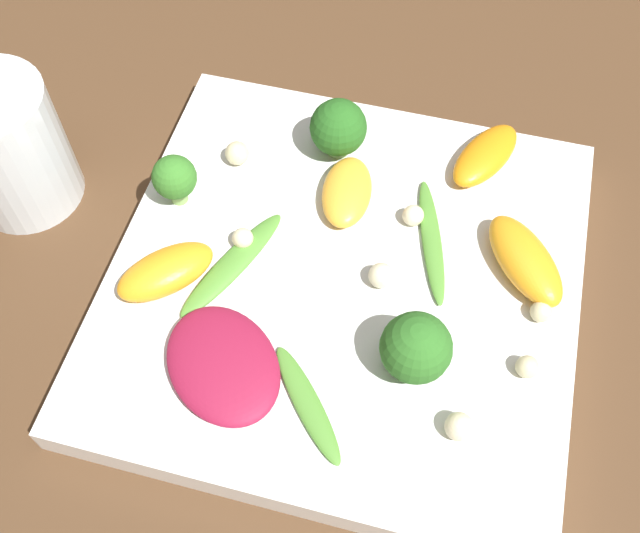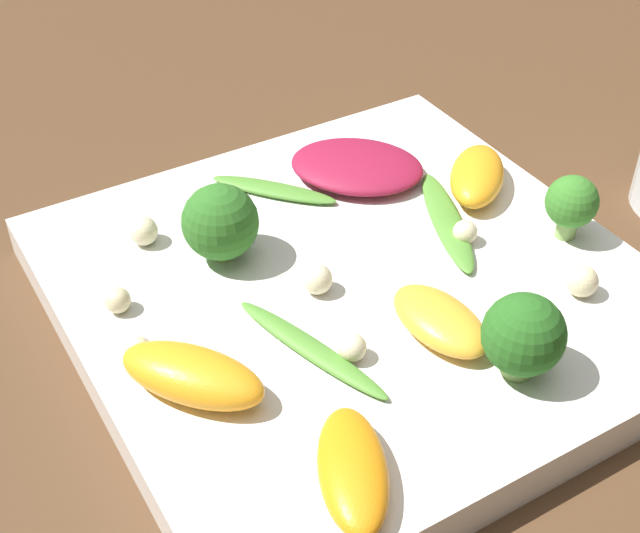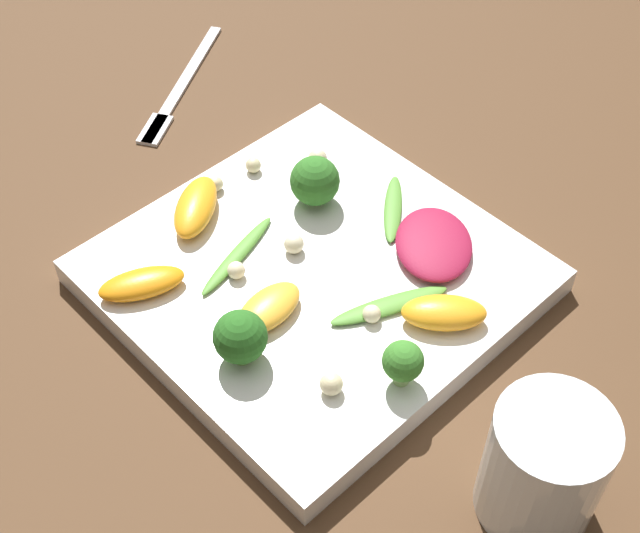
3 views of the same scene
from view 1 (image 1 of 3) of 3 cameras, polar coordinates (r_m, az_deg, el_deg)
The scene contains 21 objects.
ground_plane at distance 0.49m, azimuth 1.81°, elevation -2.03°, with size 2.40×2.40×0.00m, color #4C331E.
plate at distance 0.48m, azimuth 1.85°, elevation -1.33°, with size 0.29×0.29×0.02m.
drinking_glass at distance 0.54m, azimuth -22.68°, elevation 8.35°, with size 0.08×0.08×0.09m.
radicchio_leaf_0 at distance 0.43m, azimuth -7.40°, elevation -7.41°, with size 0.10×0.10×0.01m.
orange_segment_0 at distance 0.48m, azimuth 15.35°, elevation 0.47°, with size 0.07×0.07×0.02m.
orange_segment_1 at distance 0.49m, azimuth 2.06°, elevation 5.71°, with size 0.06×0.04×0.02m.
orange_segment_2 at distance 0.53m, azimuth 12.48°, elevation 8.27°, with size 0.07×0.05×0.02m.
orange_segment_3 at distance 0.47m, azimuth -11.68°, elevation -0.38°, with size 0.07×0.07×0.02m.
broccoli_floret_0 at distance 0.51m, azimuth 1.40°, elevation 10.48°, with size 0.04×0.04×0.04m.
broccoli_floret_1 at distance 0.49m, azimuth -11.02°, elevation 6.62°, with size 0.03×0.03×0.04m.
broccoli_floret_2 at distance 0.42m, azimuth 7.32°, elevation -6.18°, with size 0.04×0.04×0.04m.
arugula_sprig_0 at distance 0.43m, azimuth -1.56°, elevation -10.28°, with size 0.07×0.06×0.01m.
arugula_sprig_1 at distance 0.47m, azimuth -6.68°, elevation 0.18°, with size 0.09×0.05×0.01m.
arugula_sprig_2 at distance 0.48m, azimuth 8.50°, elevation 1.98°, with size 0.10×0.04×0.01m.
macadamia_nut_0 at distance 0.46m, azimuth 16.45°, elevation -3.59°, with size 0.01×0.01×0.01m.
macadamia_nut_1 at distance 0.42m, azimuth 10.56°, elevation -11.90°, with size 0.02×0.02×0.02m.
macadamia_nut_2 at distance 0.52m, azimuth -6.34°, elevation 8.58°, with size 0.02×0.02×0.02m.
macadamia_nut_3 at distance 0.48m, azimuth -5.91°, elevation 2.15°, with size 0.01×0.01×0.01m.
macadamia_nut_4 at distance 0.45m, azimuth 15.50°, elevation -7.38°, with size 0.01×0.01×0.01m.
macadamia_nut_5 at distance 0.49m, azimuth 7.11°, elevation 3.89°, with size 0.01×0.01×0.01m.
macadamia_nut_6 at distance 0.46m, azimuth 4.69°, elevation -0.64°, with size 0.02×0.02×0.02m.
Camera 1 is at (0.24, 0.05, 0.42)m, focal length 42.00 mm.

